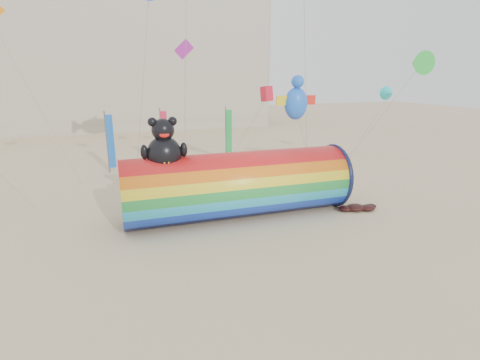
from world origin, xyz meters
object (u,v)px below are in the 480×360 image
object	(u,v)px
windsock_assembly	(238,183)
kite_handler	(342,188)
fabric_bundle	(358,207)
hotel_building	(63,59)

from	to	relation	value
windsock_assembly	kite_handler	world-z (taller)	windsock_assembly
windsock_assembly	fabric_bundle	size ratio (longest dim) A/B	5.01
windsock_assembly	kite_handler	size ratio (longest dim) A/B	7.30
windsock_assembly	fabric_bundle	bearing A→B (deg)	-12.10
windsock_assembly	fabric_bundle	distance (m)	7.68
windsock_assembly	kite_handler	distance (m)	7.47
hotel_building	windsock_assembly	xyz separation A→B (m)	(12.62, -43.68, -8.30)
hotel_building	kite_handler	distance (m)	48.66
kite_handler	fabric_bundle	distance (m)	2.04
hotel_building	windsock_assembly	size ratio (longest dim) A/B	4.60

